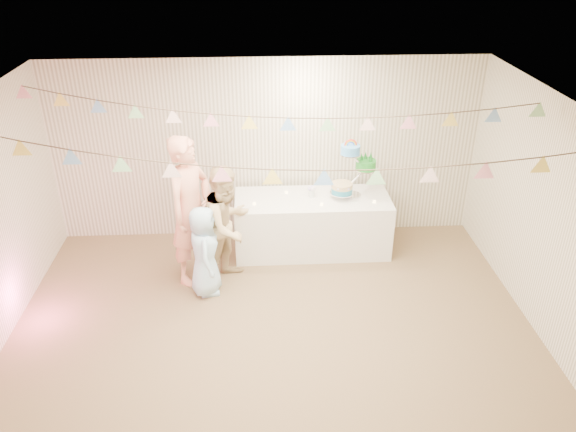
{
  "coord_description": "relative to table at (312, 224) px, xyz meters",
  "views": [
    {
      "loc": [
        -0.13,
        -4.91,
        4.19
      ],
      "look_at": [
        0.2,
        0.8,
        1.15
      ],
      "focal_mm": 35.0,
      "sensor_mm": 36.0,
      "label": 1
    }
  ],
  "objects": [
    {
      "name": "floor",
      "position": [
        -0.6,
        -1.96,
        -0.4
      ],
      "size": [
        6.0,
        6.0,
        0.0
      ],
      "primitive_type": "plane",
      "color": "brown",
      "rests_on": "ground"
    },
    {
      "name": "ceiling",
      "position": [
        -0.6,
        -1.96,
        2.2
      ],
      "size": [
        6.0,
        6.0,
        0.0
      ],
      "primitive_type": "plane",
      "color": "white",
      "rests_on": "ground"
    },
    {
      "name": "back_wall",
      "position": [
        -0.6,
        0.54,
        0.9
      ],
      "size": [
        6.0,
        6.0,
        0.0
      ],
      "primitive_type": "plane",
      "color": "silver",
      "rests_on": "ground"
    },
    {
      "name": "right_wall",
      "position": [
        2.4,
        -1.96,
        0.9
      ],
      "size": [
        5.0,
        5.0,
        0.0
      ],
      "primitive_type": "plane",
      "color": "silver",
      "rests_on": "ground"
    },
    {
      "name": "table",
      "position": [
        0.0,
        0.0,
        0.0
      ],
      "size": [
        2.13,
        0.85,
        0.8
      ],
      "primitive_type": "cube",
      "color": "white",
      "rests_on": "floor"
    },
    {
      "name": "cake_stand",
      "position": [
        0.55,
        0.05,
        0.74
      ],
      "size": [
        0.69,
        0.41,
        0.78
      ],
      "primitive_type": null,
      "color": "silver",
      "rests_on": "table"
    },
    {
      "name": "cake_bottom",
      "position": [
        0.4,
        -0.01,
        0.44
      ],
      "size": [
        0.31,
        0.31,
        0.15
      ],
      "primitive_type": null,
      "color": "teal",
      "rests_on": "cake_stand"
    },
    {
      "name": "cake_middle",
      "position": [
        0.73,
        0.14,
        0.71
      ],
      "size": [
        0.27,
        0.27,
        0.22
      ],
      "primitive_type": null,
      "color": "#1E8A26",
      "rests_on": "cake_stand"
    },
    {
      "name": "cake_top_tier",
      "position": [
        0.49,
        0.02,
        0.98
      ],
      "size": [
        0.25,
        0.25,
        0.19
      ],
      "primitive_type": null,
      "color": "#499AE8",
      "rests_on": "cake_stand"
    },
    {
      "name": "platter",
      "position": [
        -0.51,
        -0.05,
        0.36
      ],
      "size": [
        0.36,
        0.36,
        0.02
      ],
      "primitive_type": "cylinder",
      "color": "white",
      "rests_on": "table"
    },
    {
      "name": "posy",
      "position": [
        -0.01,
        0.05,
        0.43
      ],
      "size": [
        0.14,
        0.14,
        0.16
      ],
      "primitive_type": null,
      "color": "white",
      "rests_on": "table"
    },
    {
      "name": "person_adult_a",
      "position": [
        -1.59,
        -0.63,
        0.58
      ],
      "size": [
        0.78,
        0.85,
        1.96
      ],
      "primitive_type": "imported",
      "rotation": [
        0.0,
        0.0,
        1.01
      ],
      "color": "#F69E80",
      "rests_on": "floor"
    },
    {
      "name": "person_adult_b",
      "position": [
        -1.14,
        -0.69,
        0.39
      ],
      "size": [
        0.94,
        0.98,
        1.59
      ],
      "primitive_type": "imported",
      "rotation": [
        0.0,
        0.0,
        0.95
      ],
      "color": "tan",
      "rests_on": "floor"
    },
    {
      "name": "person_child",
      "position": [
        -1.42,
        -0.97,
        0.19
      ],
      "size": [
        0.44,
        0.62,
        1.18
      ],
      "primitive_type": "imported",
      "rotation": [
        0.0,
        0.0,
        1.69
      ],
      "color": "#B4E0FF",
      "rests_on": "floor"
    },
    {
      "name": "bunting_back",
      "position": [
        -0.6,
        -0.86,
        1.95
      ],
      "size": [
        5.6,
        1.1,
        0.4
      ],
      "primitive_type": null,
      "color": "pink",
      "rests_on": "ceiling"
    },
    {
      "name": "bunting_front",
      "position": [
        -0.6,
        -2.16,
        1.92
      ],
      "size": [
        5.6,
        0.9,
        0.36
      ],
      "primitive_type": null,
      "color": "#72A5E5",
      "rests_on": "ceiling"
    },
    {
      "name": "tealight_0",
      "position": [
        -0.8,
        -0.15,
        0.41
      ],
      "size": [
        0.04,
        0.04,
        0.03
      ],
      "primitive_type": "cylinder",
      "color": "#FFD88C",
      "rests_on": "table"
    },
    {
      "name": "tealight_1",
      "position": [
        -0.35,
        0.18,
        0.41
      ],
      "size": [
        0.04,
        0.04,
        0.03
      ],
      "primitive_type": "cylinder",
      "color": "#FFD88C",
      "rests_on": "table"
    },
    {
      "name": "tealight_2",
      "position": [
        0.1,
        -0.22,
        0.41
      ],
      "size": [
        0.04,
        0.04,
        0.03
      ],
      "primitive_type": "cylinder",
      "color": "#FFD88C",
      "rests_on": "table"
    },
    {
      "name": "tealight_3",
      "position": [
        0.35,
        0.22,
        0.41
      ],
      "size": [
        0.04,
        0.04,
        0.03
      ],
      "primitive_type": "cylinder",
      "color": "#FFD88C",
      "rests_on": "table"
    },
    {
      "name": "tealight_4",
      "position": [
        0.82,
        -0.18,
        0.41
      ],
      "size": [
        0.04,
        0.04,
        0.03
      ],
      "primitive_type": "cylinder",
      "color": "#FFD88C",
      "rests_on": "table"
    }
  ]
}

